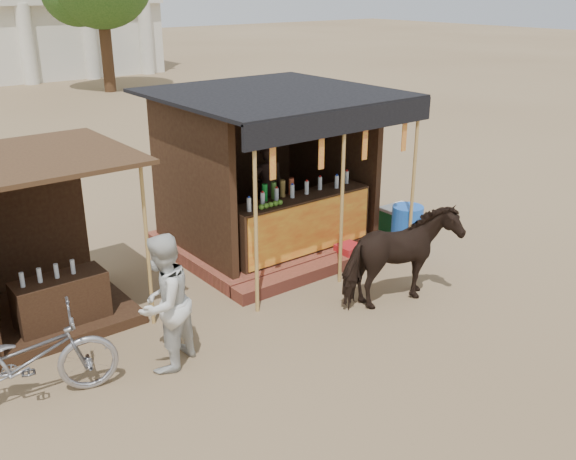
# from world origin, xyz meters

# --- Properties ---
(ground) EXTENTS (120.00, 120.00, 0.00)m
(ground) POSITION_xyz_m (0.00, 0.00, 0.00)
(ground) COLOR #846B4C
(ground) RESTS_ON ground
(main_stall) EXTENTS (3.60, 3.61, 2.78)m
(main_stall) POSITION_xyz_m (1.00, 3.36, 1.02)
(main_stall) COLOR brown
(main_stall) RESTS_ON ground
(secondary_stall) EXTENTS (2.40, 2.40, 2.38)m
(secondary_stall) POSITION_xyz_m (-3.17, 3.24, 0.85)
(secondary_stall) COLOR #362313
(secondary_stall) RESTS_ON ground
(cow) EXTENTS (1.84, 1.06, 1.47)m
(cow) POSITION_xyz_m (1.17, 0.47, 0.73)
(cow) COLOR black
(cow) RESTS_ON ground
(motorbike) EXTENTS (2.13, 1.18, 1.06)m
(motorbike) POSITION_xyz_m (-3.87, 1.39, 0.53)
(motorbike) COLOR #95959D
(motorbike) RESTS_ON ground
(bystander) EXTENTS (1.05, 0.98, 1.73)m
(bystander) POSITION_xyz_m (-2.29, 1.08, 0.87)
(bystander) COLOR beige
(bystander) RESTS_ON ground
(blue_barrel) EXTENTS (0.60, 0.60, 0.80)m
(blue_barrel) POSITION_xyz_m (2.85, 1.84, 0.40)
(blue_barrel) COLOR blue
(blue_barrel) RESTS_ON ground
(red_crate) EXTENTS (0.39, 0.38, 0.33)m
(red_crate) POSITION_xyz_m (1.62, 2.00, 0.16)
(red_crate) COLOR #A61B20
(red_crate) RESTS_ON ground
(cooler) EXTENTS (0.65, 0.45, 0.46)m
(cooler) POSITION_xyz_m (3.44, 2.60, 0.23)
(cooler) COLOR #176B33
(cooler) RESTS_ON ground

